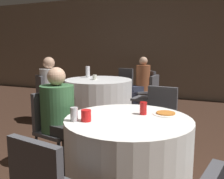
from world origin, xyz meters
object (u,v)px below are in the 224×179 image
(person_white_shirt, at_px, (53,89))
(chair_near_north, at_px, (160,115))
(person_green_jacket, at_px, (62,118))
(soda_can_silver, at_px, (74,114))
(chair_far_southwest, at_px, (45,95))
(pizza_plate_near, at_px, (166,113))
(person_floral_shirt, at_px, (140,85))
(soda_can_red, at_px, (143,108))
(chair_far_north, at_px, (124,83))
(chair_far_northeast, at_px, (147,87))
(chair_near_west, at_px, (52,122))
(chair_far_east, at_px, (149,94))
(table_near, at_px, (128,156))
(table_far, at_px, (99,97))
(bottle_far, at_px, (88,72))

(person_white_shirt, bearing_deg, chair_near_north, 18.42)
(person_green_jacket, bearing_deg, soda_can_silver, 55.56)
(chair_far_southwest, bearing_deg, pizza_plate_near, 8.59)
(person_floral_shirt, bearing_deg, person_white_shirt, 95.81)
(person_green_jacket, height_order, soda_can_red, person_green_jacket)
(chair_far_north, xyz_separation_m, chair_far_northeast, (0.65, -0.35, 0.00))
(chair_near_west, xyz_separation_m, soda_can_silver, (0.57, -0.45, 0.27))
(chair_near_west, height_order, chair_far_east, same)
(chair_far_north, relative_size, chair_far_southwest, 1.00)
(table_near, bearing_deg, pizza_plate_near, 44.36)
(soda_can_silver, bearing_deg, person_floral_shirt, 96.75)
(table_near, height_order, chair_near_west, chair_near_west)
(soda_can_red, bearing_deg, table_near, -115.03)
(chair_far_north, relative_size, person_white_shirt, 0.73)
(person_floral_shirt, bearing_deg, table_far, 90.00)
(person_green_jacket, distance_m, pizza_plate_near, 1.12)
(chair_far_northeast, height_order, bottle_far, bottle_far)
(chair_far_east, relative_size, person_floral_shirt, 0.74)
(person_floral_shirt, bearing_deg, chair_far_southwest, 96.26)
(chair_far_north, xyz_separation_m, bottle_far, (-0.52, -0.84, 0.32))
(chair_far_northeast, xyz_separation_m, pizza_plate_near, (0.96, -2.88, 0.21))
(soda_can_silver, bearing_deg, chair_near_west, 141.76)
(chair_far_northeast, relative_size, person_white_shirt, 0.73)
(chair_far_southwest, xyz_separation_m, person_floral_shirt, (1.33, 1.49, 0.05))
(chair_far_southwest, relative_size, pizza_plate_near, 3.45)
(chair_near_west, relative_size, person_floral_shirt, 0.74)
(chair_far_southwest, bearing_deg, table_far, 90.00)
(chair_near_north, distance_m, soda_can_silver, 1.37)
(person_green_jacket, xyz_separation_m, pizza_plate_near, (1.10, 0.12, 0.14))
(chair_far_east, relative_size, bottle_far, 3.62)
(chair_far_east, xyz_separation_m, soda_can_silver, (-0.01, -2.59, 0.27))
(soda_can_silver, bearing_deg, chair_far_northeast, 94.49)
(soda_can_red, bearing_deg, pizza_plate_near, 25.40)
(chair_far_southwest, xyz_separation_m, bottle_far, (0.28, 1.11, 0.32))
(person_floral_shirt, bearing_deg, bottle_far, 67.78)
(person_green_jacket, height_order, person_floral_shirt, person_floral_shirt)
(person_green_jacket, xyz_separation_m, soda_can_silver, (0.42, -0.42, 0.19))
(chair_far_east, bearing_deg, pizza_plate_near, -156.15)
(chair_far_east, xyz_separation_m, soda_can_red, (0.48, -2.14, 0.27))
(chair_near_west, bearing_deg, person_white_shirt, -133.78)
(chair_far_north, distance_m, chair_far_northeast, 0.74)
(table_near, distance_m, chair_far_southwest, 2.64)
(table_near, bearing_deg, person_green_jacket, 169.33)
(table_far, xyz_separation_m, person_green_jacket, (0.66, -2.27, 0.23))
(table_far, height_order, soda_can_red, soda_can_red)
(chair_far_east, relative_size, person_white_shirt, 0.73)
(table_near, relative_size, chair_far_north, 1.33)
(chair_far_southwest, xyz_separation_m, soda_can_silver, (1.72, -1.81, 0.27))
(chair_near_west, height_order, person_floral_shirt, person_floral_shirt)
(table_near, xyz_separation_m, chair_near_west, (-0.97, 0.18, 0.16))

